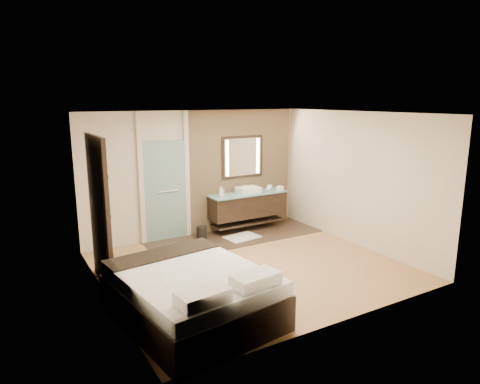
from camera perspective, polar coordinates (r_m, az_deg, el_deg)
floor at (r=7.76m, az=1.47°, el=-9.91°), size 5.00×5.00×0.00m
tile_strip at (r=9.33m, az=-0.58°, el=-5.96°), size 3.80×1.30×0.01m
stone_wall at (r=9.77m, az=0.17°, el=3.00°), size 2.60×0.08×2.70m
vanity at (r=9.68m, az=1.05°, el=-1.75°), size 1.85×0.55×0.88m
mirror_unit at (r=9.68m, az=0.33°, el=4.70°), size 1.06×0.04×0.96m
frosted_door at (r=9.02m, az=-9.98°, el=0.69°), size 1.10×0.12×2.70m
shoji_partition at (r=7.05m, az=-18.21°, el=-2.47°), size 0.06×1.20×2.40m
bed at (r=5.97m, az=-6.34°, el=-13.40°), size 2.02×2.40×0.84m
bath_mat at (r=9.26m, az=0.28°, el=-6.04°), size 0.78×0.59×0.02m
waste_bin at (r=9.19m, az=-5.13°, el=-5.45°), size 0.27×0.27×0.28m
tissue_box at (r=9.89m, az=5.35°, el=0.49°), size 0.15×0.15×0.10m
soap_bottle_a at (r=9.24m, az=-2.59°, el=0.08°), size 0.11×0.11×0.22m
soap_bottle_b at (r=9.34m, az=-2.36°, el=0.09°), size 0.11×0.11×0.18m
soap_bottle_c at (r=9.79m, az=3.83°, el=0.53°), size 0.15×0.15×0.14m
cup at (r=10.00m, az=3.98°, el=0.66°), size 0.16×0.16×0.10m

